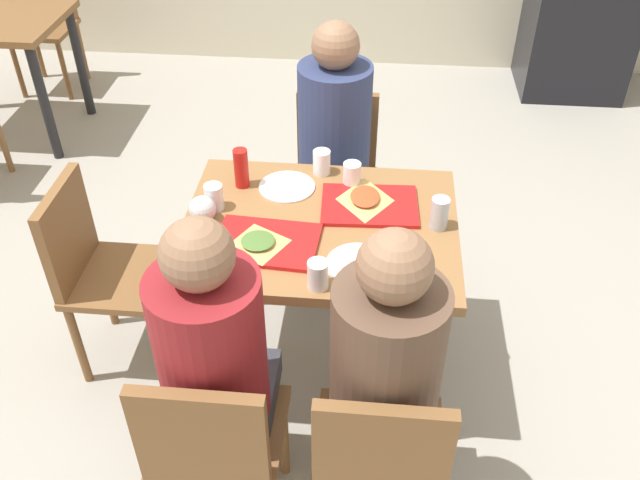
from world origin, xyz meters
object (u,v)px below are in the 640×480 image
Objects in this scene: chair_near_right at (379,458)px; person_in_red at (216,355)px; tray_red_far at (369,205)px; chair_far_side at (335,170)px; pizza_slice_a at (258,242)px; paper_plate_near_edge at (358,264)px; pizza_slice_b at (365,198)px; main_table at (320,248)px; condiment_bottle at (241,168)px; person_in_brown_jacket at (385,367)px; chair_near_left at (214,444)px; chair_left_end at (99,265)px; background_chair_far at (45,16)px; tray_red_near at (266,243)px; plastic_cup_a at (322,162)px; soda_can at (439,213)px; person_far_side at (334,140)px; plastic_cup_d at (352,175)px; paper_plate_center at (287,187)px; plastic_cup_c at (214,197)px; plastic_cup_b at (318,275)px; foil_bundle at (202,209)px.

chair_near_right is 0.58m from person_in_red.
person_in_red reaches higher than tray_red_far.
chair_far_side is 1.01m from pizza_slice_a.
paper_plate_near_edge is 1.01× the size of pizza_slice_b.
main_table is 4.79× the size of pizza_slice_a.
person_in_red reaches higher than pizza_slice_a.
pizza_slice_a is 0.40m from condiment_bottle.
person_in_brown_jacket is (0.25, -1.42, 0.25)m from chair_far_side.
pizza_slice_a is 0.96× the size of pizza_slice_b.
chair_near_right is 3.90× the size of paper_plate_near_edge.
pizza_slice_a is at bearing 85.42° from chair_near_left.
chair_left_end is at bearing -158.66° from condiment_bottle.
tray_red_near is at bearing -53.45° from background_chair_far.
chair_near_right is at bearing -85.22° from tray_red_far.
plastic_cup_a reaches higher than paper_plate_near_edge.
plastic_cup_a reaches higher than tray_red_far.
soda_can is at bearing -24.49° from pizza_slice_b.
chair_near_left reaches higher than main_table.
tray_red_near is 3.39m from background_chair_far.
person_far_side is 0.40m from plastic_cup_d.
pizza_slice_a is (-0.35, 0.06, 0.02)m from paper_plate_near_edge.
tray_red_near is 3.60× the size of plastic_cup_d.
paper_plate_center is 0.30m from plastic_cup_c.
paper_plate_near_edge is at bearing -81.43° from chair_far_side.
chair_left_end is 8.57× the size of plastic_cup_a.
chair_far_side is at bearing 75.02° from paper_plate_center.
plastic_cup_d is at bearing 98.24° from chair_near_right.
chair_near_right is at bearing -53.97° from pizza_slice_a.
main_table is 1.17× the size of background_chair_far.
background_chair_far is (-2.29, 2.32, -0.32)m from plastic_cup_d.
plastic_cup_b is at bearing -88.72° from chair_far_side.
chair_far_side is 0.68× the size of person_in_red.
chair_far_side is 1.46m from person_in_red.
chair_near_right is 1.58m from chair_far_side.
paper_plate_near_edge is 1.38× the size of condiment_bottle.
plastic_cup_d reaches higher than chair_far_side.
chair_near_left is 0.68× the size of person_far_side.
person_in_red is 0.87m from tray_red_far.
tray_red_far is at bearing 34.16° from main_table.
plastic_cup_d is (0.13, -0.08, 0.00)m from plastic_cup_a.
background_chair_far is (-2.19, 1.94, -0.25)m from person_far_side.
person_in_brown_jacket reaches higher than condiment_bottle.
person_in_red is at bearing -132.32° from plastic_cup_b.
tray_red_far is 0.42× the size of background_chair_far.
main_table is 0.29m from paper_plate_center.
person_in_red reaches higher than plastic_cup_b.
foil_bundle is at bearing -164.45° from pizza_slice_b.
foil_bundle is at bearing -177.33° from main_table.
main_table is 0.29m from pizza_slice_a.
paper_plate_center is 1.00× the size of paper_plate_near_edge.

